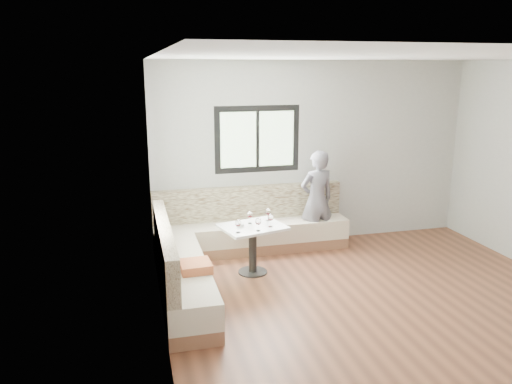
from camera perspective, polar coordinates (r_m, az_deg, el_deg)
room at (r=5.60m, az=14.62°, el=0.40°), size 5.01×5.01×2.81m
banquette at (r=6.83m, az=-3.65°, el=-6.19°), size 2.90×2.80×0.95m
table at (r=6.64m, az=-0.38°, el=-5.24°), size 0.93×0.81×0.66m
person at (r=7.58m, az=6.96°, el=-0.88°), size 0.60×0.44×1.50m
olive_ramekin at (r=6.56m, az=-1.82°, el=-3.78°), size 0.10×0.10×0.04m
wine_glass_a at (r=6.29m, az=-2.07°, el=-3.63°), size 0.08×0.08×0.17m
wine_glass_b at (r=6.35m, az=0.25°, el=-3.44°), size 0.08×0.08×0.17m
wine_glass_c at (r=6.52m, az=1.68°, el=-2.99°), size 0.08×0.08×0.17m
wine_glass_d at (r=6.65m, az=-0.71°, el=-2.63°), size 0.08×0.08×0.17m
wine_glass_e at (r=6.78m, az=1.37°, el=-2.32°), size 0.08×0.08×0.17m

